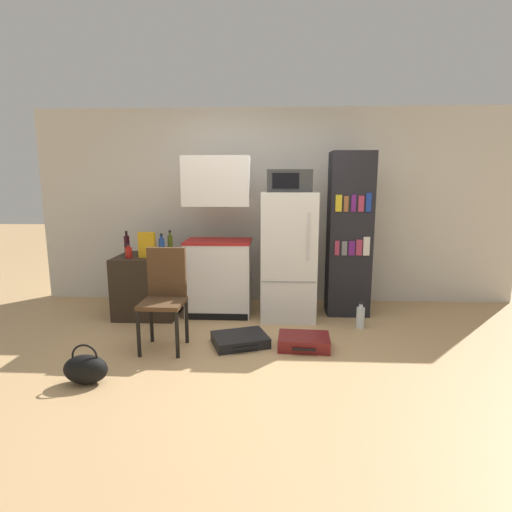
{
  "coord_description": "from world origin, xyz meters",
  "views": [
    {
      "loc": [
        0.18,
        -3.42,
        1.6
      ],
      "look_at": [
        -0.02,
        0.85,
        0.82
      ],
      "focal_mm": 28.0,
      "sensor_mm": 36.0,
      "label": 1
    }
  ],
  "objects_px": {
    "refrigerator": "(288,256)",
    "bottle_amber_beer": "(154,248)",
    "side_table": "(149,285)",
    "chair": "(165,290)",
    "bottle_olive_oil": "(170,244)",
    "water_bottle_front": "(360,317)",
    "bottle_blue_soda": "(162,247)",
    "kitchen_hutch": "(218,245)",
    "bottle_milk_white": "(151,248)",
    "suitcase_small_flat": "(240,340)",
    "suitcase_large_flat": "(304,342)",
    "handbag": "(86,369)",
    "bookshelf": "(349,235)",
    "bottle_ketchup_red": "(129,252)",
    "bottle_wine_dark": "(127,244)",
    "microwave": "(289,181)",
    "cereal_box": "(147,245)"
  },
  "relations": [
    {
      "from": "microwave",
      "to": "water_bottle_front",
      "type": "height_order",
      "value": "microwave"
    },
    {
      "from": "bookshelf",
      "to": "bottle_milk_white",
      "type": "height_order",
      "value": "bookshelf"
    },
    {
      "from": "suitcase_large_flat",
      "to": "water_bottle_front",
      "type": "xyz_separation_m",
      "value": [
        0.67,
        0.59,
        0.06
      ]
    },
    {
      "from": "cereal_box",
      "to": "handbag",
      "type": "bearing_deg",
      "value": -90.82
    },
    {
      "from": "chair",
      "to": "water_bottle_front",
      "type": "bearing_deg",
      "value": 17.72
    },
    {
      "from": "handbag",
      "to": "bottle_milk_white",
      "type": "bearing_deg",
      "value": 89.45
    },
    {
      "from": "bottle_amber_beer",
      "to": "kitchen_hutch",
      "type": "bearing_deg",
      "value": -5.2
    },
    {
      "from": "bottle_amber_beer",
      "to": "cereal_box",
      "type": "distance_m",
      "value": 0.29
    },
    {
      "from": "kitchen_hutch",
      "to": "water_bottle_front",
      "type": "distance_m",
      "value": 1.86
    },
    {
      "from": "refrigerator",
      "to": "suitcase_large_flat",
      "type": "xyz_separation_m",
      "value": [
        0.13,
        -0.96,
        -0.69
      ]
    },
    {
      "from": "bottle_amber_beer",
      "to": "suitcase_large_flat",
      "type": "height_order",
      "value": "bottle_amber_beer"
    },
    {
      "from": "microwave",
      "to": "bottle_milk_white",
      "type": "height_order",
      "value": "microwave"
    },
    {
      "from": "bottle_wine_dark",
      "to": "cereal_box",
      "type": "xyz_separation_m",
      "value": [
        0.35,
        -0.28,
        0.03
      ]
    },
    {
      "from": "bottle_milk_white",
      "to": "suitcase_small_flat",
      "type": "distance_m",
      "value": 1.69
    },
    {
      "from": "bottle_blue_soda",
      "to": "kitchen_hutch",
      "type": "bearing_deg",
      "value": 11.43
    },
    {
      "from": "suitcase_large_flat",
      "to": "handbag",
      "type": "distance_m",
      "value": 1.98
    },
    {
      "from": "side_table",
      "to": "kitchen_hutch",
      "type": "bearing_deg",
      "value": 4.98
    },
    {
      "from": "chair",
      "to": "bottle_amber_beer",
      "type": "bearing_deg",
      "value": 112.85
    },
    {
      "from": "side_table",
      "to": "bottle_blue_soda",
      "type": "xyz_separation_m",
      "value": [
        0.2,
        -0.06,
        0.49
      ]
    },
    {
      "from": "bottle_milk_white",
      "to": "bottle_ketchup_red",
      "type": "distance_m",
      "value": 0.29
    },
    {
      "from": "side_table",
      "to": "suitcase_small_flat",
      "type": "distance_m",
      "value": 1.54
    },
    {
      "from": "side_table",
      "to": "bottle_wine_dark",
      "type": "relative_size",
      "value": 2.63
    },
    {
      "from": "handbag",
      "to": "bookshelf",
      "type": "bearing_deg",
      "value": 38.16
    },
    {
      "from": "side_table",
      "to": "kitchen_hutch",
      "type": "xyz_separation_m",
      "value": [
        0.86,
        0.07,
        0.49
      ]
    },
    {
      "from": "kitchen_hutch",
      "to": "chair",
      "type": "xyz_separation_m",
      "value": [
        -0.39,
        -1.04,
        -0.29
      ]
    },
    {
      "from": "microwave",
      "to": "chair",
      "type": "relative_size",
      "value": 0.52
    },
    {
      "from": "refrigerator",
      "to": "microwave",
      "type": "distance_m",
      "value": 0.88
    },
    {
      "from": "refrigerator",
      "to": "bottle_blue_soda",
      "type": "distance_m",
      "value": 1.51
    },
    {
      "from": "side_table",
      "to": "bottle_milk_white",
      "type": "bearing_deg",
      "value": 49.54
    },
    {
      "from": "chair",
      "to": "handbag",
      "type": "bearing_deg",
      "value": -118.43
    },
    {
      "from": "refrigerator",
      "to": "bottle_amber_beer",
      "type": "xyz_separation_m",
      "value": [
        -1.67,
        0.14,
        0.05
      ]
    },
    {
      "from": "bottle_olive_oil",
      "to": "water_bottle_front",
      "type": "height_order",
      "value": "bottle_olive_oil"
    },
    {
      "from": "bottle_milk_white",
      "to": "cereal_box",
      "type": "distance_m",
      "value": 0.18
    },
    {
      "from": "bottle_milk_white",
      "to": "bottle_amber_beer",
      "type": "xyz_separation_m",
      "value": [
        -0.0,
        0.11,
        -0.01
      ]
    },
    {
      "from": "suitcase_small_flat",
      "to": "bottle_ketchup_red",
      "type": "bearing_deg",
      "value": 131.44
    },
    {
      "from": "bottle_wine_dark",
      "to": "chair",
      "type": "height_order",
      "value": "bottle_wine_dark"
    },
    {
      "from": "bookshelf",
      "to": "cereal_box",
      "type": "height_order",
      "value": "bookshelf"
    },
    {
      "from": "bottle_milk_white",
      "to": "bottle_blue_soda",
      "type": "distance_m",
      "value": 0.19
    },
    {
      "from": "bottle_milk_white",
      "to": "bottle_ketchup_red",
      "type": "relative_size",
      "value": 1.21
    },
    {
      "from": "bottle_wine_dark",
      "to": "suitcase_small_flat",
      "type": "bearing_deg",
      "value": -35.23
    },
    {
      "from": "bottle_olive_oil",
      "to": "bottle_blue_soda",
      "type": "bearing_deg",
      "value": -115.03
    },
    {
      "from": "suitcase_large_flat",
      "to": "suitcase_small_flat",
      "type": "relative_size",
      "value": 0.82
    },
    {
      "from": "kitchen_hutch",
      "to": "bookshelf",
      "type": "height_order",
      "value": "bookshelf"
    },
    {
      "from": "bookshelf",
      "to": "bottle_ketchup_red",
      "type": "xyz_separation_m",
      "value": [
        -2.61,
        -0.32,
        -0.18
      ]
    },
    {
      "from": "microwave",
      "to": "bottle_wine_dark",
      "type": "bearing_deg",
      "value": 175.86
    },
    {
      "from": "bottle_blue_soda",
      "to": "bottle_olive_oil",
      "type": "distance_m",
      "value": 0.16
    },
    {
      "from": "bookshelf",
      "to": "suitcase_small_flat",
      "type": "bearing_deg",
      "value": -139.52
    },
    {
      "from": "side_table",
      "to": "chair",
      "type": "bearing_deg",
      "value": -63.85
    },
    {
      "from": "kitchen_hutch",
      "to": "bottle_olive_oil",
      "type": "bearing_deg",
      "value": 179.21
    },
    {
      "from": "bottle_milk_white",
      "to": "handbag",
      "type": "relative_size",
      "value": 0.53
    }
  ]
}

